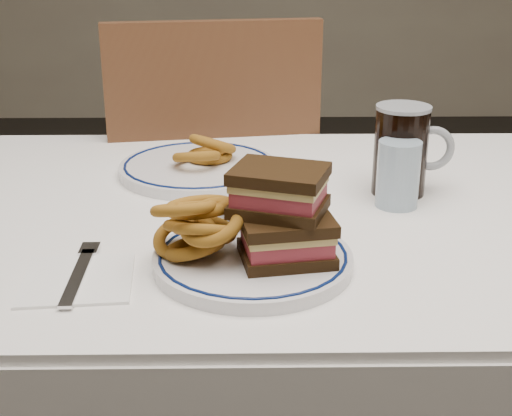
{
  "coord_description": "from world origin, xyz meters",
  "views": [
    {
      "loc": [
        -0.09,
        -1.08,
        1.18
      ],
      "look_at": [
        -0.08,
        -0.21,
        0.83
      ],
      "focal_mm": 50.0,
      "sensor_mm": 36.0,
      "label": 1
    }
  ],
  "objects_px": {
    "main_plate": "(253,259)",
    "chair_far": "(211,204)",
    "reuben_sandwich": "(283,214)",
    "far_plate": "(199,168)",
    "beer_mug": "(403,149)"
  },
  "relations": [
    {
      "from": "chair_far",
      "to": "far_plate",
      "type": "height_order",
      "value": "chair_far"
    },
    {
      "from": "chair_far",
      "to": "beer_mug",
      "type": "xyz_separation_m",
      "value": [
        0.35,
        -0.48,
        0.29
      ]
    },
    {
      "from": "chair_far",
      "to": "beer_mug",
      "type": "relative_size",
      "value": 6.55
    },
    {
      "from": "main_plate",
      "to": "reuben_sandwich",
      "type": "xyz_separation_m",
      "value": [
        0.04,
        -0.01,
        0.07
      ]
    },
    {
      "from": "main_plate",
      "to": "beer_mug",
      "type": "height_order",
      "value": "beer_mug"
    },
    {
      "from": "chair_far",
      "to": "far_plate",
      "type": "xyz_separation_m",
      "value": [
        -0.0,
        -0.38,
        0.22
      ]
    },
    {
      "from": "main_plate",
      "to": "chair_far",
      "type": "bearing_deg",
      "value": 97.08
    },
    {
      "from": "reuben_sandwich",
      "to": "beer_mug",
      "type": "xyz_separation_m",
      "value": [
        0.22,
        0.29,
        -0.0
      ]
    },
    {
      "from": "reuben_sandwich",
      "to": "chair_far",
      "type": "bearing_deg",
      "value": 99.84
    },
    {
      "from": "main_plate",
      "to": "beer_mug",
      "type": "relative_size",
      "value": 1.77
    },
    {
      "from": "reuben_sandwich",
      "to": "beer_mug",
      "type": "distance_m",
      "value": 0.36
    },
    {
      "from": "main_plate",
      "to": "far_plate",
      "type": "height_order",
      "value": "far_plate"
    },
    {
      "from": "chair_far",
      "to": "reuben_sandwich",
      "type": "bearing_deg",
      "value": -80.16
    },
    {
      "from": "far_plate",
      "to": "reuben_sandwich",
      "type": "bearing_deg",
      "value": -71.05
    },
    {
      "from": "reuben_sandwich",
      "to": "beer_mug",
      "type": "relative_size",
      "value": 0.96
    }
  ]
}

